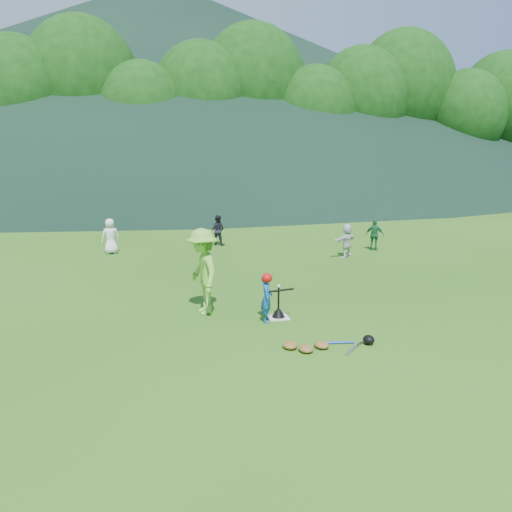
{
  "coord_description": "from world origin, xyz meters",
  "views": [
    {
      "loc": [
        -2.65,
        -10.38,
        3.71
      ],
      "look_at": [
        0.0,
        2.5,
        0.9
      ],
      "focal_mm": 35.0,
      "sensor_mm": 36.0,
      "label": 1
    }
  ],
  "objects_px": {
    "fielder_b": "(218,230)",
    "equipment_pile": "(322,345)",
    "fielder_c": "(375,235)",
    "adult_coach": "(203,271)",
    "batter_child": "(267,298)",
    "fielder_d": "(347,241)",
    "fielder_a": "(110,236)",
    "batting_tee": "(278,312)",
    "home_plate": "(278,317)"
  },
  "relations": [
    {
      "from": "equipment_pile",
      "to": "fielder_c",
      "type": "bearing_deg",
      "value": 59.75
    },
    {
      "from": "fielder_b",
      "to": "fielder_d",
      "type": "relative_size",
      "value": 1.01
    },
    {
      "from": "adult_coach",
      "to": "equipment_pile",
      "type": "xyz_separation_m",
      "value": [
        2.0,
        -2.56,
        -0.92
      ]
    },
    {
      "from": "fielder_c",
      "to": "batting_tee",
      "type": "distance_m",
      "value": 8.65
    },
    {
      "from": "adult_coach",
      "to": "batting_tee",
      "type": "bearing_deg",
      "value": 56.85
    },
    {
      "from": "fielder_c",
      "to": "fielder_d",
      "type": "xyz_separation_m",
      "value": [
        -1.49,
        -0.93,
        0.01
      ]
    },
    {
      "from": "batter_child",
      "to": "fielder_a",
      "type": "height_order",
      "value": "fielder_a"
    },
    {
      "from": "home_plate",
      "to": "adult_coach",
      "type": "height_order",
      "value": "adult_coach"
    },
    {
      "from": "fielder_c",
      "to": "batter_child",
      "type": "bearing_deg",
      "value": 85.29
    },
    {
      "from": "batter_child",
      "to": "fielder_c",
      "type": "height_order",
      "value": "fielder_c"
    },
    {
      "from": "fielder_b",
      "to": "fielder_d",
      "type": "distance_m",
      "value": 5.22
    },
    {
      "from": "fielder_a",
      "to": "fielder_c",
      "type": "xyz_separation_m",
      "value": [
        9.64,
        -1.37,
        -0.06
      ]
    },
    {
      "from": "batter_child",
      "to": "equipment_pile",
      "type": "height_order",
      "value": "batter_child"
    },
    {
      "from": "batter_child",
      "to": "adult_coach",
      "type": "bearing_deg",
      "value": 72.41
    },
    {
      "from": "fielder_a",
      "to": "fielder_b",
      "type": "xyz_separation_m",
      "value": [
        4.02,
        0.88,
        -0.05
      ]
    },
    {
      "from": "home_plate",
      "to": "fielder_b",
      "type": "height_order",
      "value": "fielder_b"
    },
    {
      "from": "fielder_b",
      "to": "fielder_c",
      "type": "xyz_separation_m",
      "value": [
        5.62,
        -2.25,
        -0.02
      ]
    },
    {
      "from": "adult_coach",
      "to": "fielder_a",
      "type": "height_order",
      "value": "adult_coach"
    },
    {
      "from": "adult_coach",
      "to": "fielder_d",
      "type": "relative_size",
      "value": 1.67
    },
    {
      "from": "batter_child",
      "to": "batting_tee",
      "type": "distance_m",
      "value": 0.55
    },
    {
      "from": "home_plate",
      "to": "batter_child",
      "type": "relative_size",
      "value": 0.42
    },
    {
      "from": "home_plate",
      "to": "batter_child",
      "type": "height_order",
      "value": "batter_child"
    },
    {
      "from": "batter_child",
      "to": "fielder_b",
      "type": "bearing_deg",
      "value": 15.52
    },
    {
      "from": "adult_coach",
      "to": "fielder_c",
      "type": "xyz_separation_m",
      "value": [
        7.03,
        6.06,
        -0.41
      ]
    },
    {
      "from": "batter_child",
      "to": "equipment_pile",
      "type": "relative_size",
      "value": 0.59
    },
    {
      "from": "adult_coach",
      "to": "fielder_a",
      "type": "xyz_separation_m",
      "value": [
        -2.61,
        7.42,
        -0.35
      ]
    },
    {
      "from": "batter_child",
      "to": "adult_coach",
      "type": "relative_size",
      "value": 0.54
    },
    {
      "from": "adult_coach",
      "to": "fielder_c",
      "type": "distance_m",
      "value": 9.28
    },
    {
      "from": "adult_coach",
      "to": "fielder_b",
      "type": "relative_size",
      "value": 1.65
    },
    {
      "from": "batting_tee",
      "to": "fielder_c",
      "type": "bearing_deg",
      "value": 51.23
    },
    {
      "from": "batter_child",
      "to": "fielder_d",
      "type": "distance_m",
      "value": 7.34
    },
    {
      "from": "fielder_d",
      "to": "fielder_b",
      "type": "bearing_deg",
      "value": -69.06
    },
    {
      "from": "fielder_b",
      "to": "adult_coach",
      "type": "bearing_deg",
      "value": 106.97
    },
    {
      "from": "home_plate",
      "to": "batting_tee",
      "type": "distance_m",
      "value": 0.12
    },
    {
      "from": "home_plate",
      "to": "fielder_c",
      "type": "bearing_deg",
      "value": 51.23
    },
    {
      "from": "fielder_b",
      "to": "equipment_pile",
      "type": "distance_m",
      "value": 10.89
    },
    {
      "from": "fielder_a",
      "to": "home_plate",
      "type": "bearing_deg",
      "value": 101.5
    },
    {
      "from": "home_plate",
      "to": "fielder_d",
      "type": "relative_size",
      "value": 0.38
    },
    {
      "from": "batter_child",
      "to": "batting_tee",
      "type": "height_order",
      "value": "batter_child"
    },
    {
      "from": "fielder_a",
      "to": "equipment_pile",
      "type": "bearing_deg",
      "value": 98.75
    },
    {
      "from": "home_plate",
      "to": "fielder_a",
      "type": "bearing_deg",
      "value": 117.58
    },
    {
      "from": "home_plate",
      "to": "adult_coach",
      "type": "relative_size",
      "value": 0.23
    },
    {
      "from": "fielder_a",
      "to": "fielder_d",
      "type": "relative_size",
      "value": 1.09
    },
    {
      "from": "fielder_b",
      "to": "equipment_pile",
      "type": "bearing_deg",
      "value": 119.72
    },
    {
      "from": "batter_child",
      "to": "fielder_b",
      "type": "height_order",
      "value": "fielder_b"
    },
    {
      "from": "fielder_b",
      "to": "fielder_c",
      "type": "bearing_deg",
      "value": -175.24
    },
    {
      "from": "batter_child",
      "to": "fielder_d",
      "type": "bearing_deg",
      "value": -19.1
    },
    {
      "from": "fielder_b",
      "to": "equipment_pile",
      "type": "xyz_separation_m",
      "value": [
        0.6,
        -10.87,
        -0.53
      ]
    },
    {
      "from": "fielder_a",
      "to": "fielder_d",
      "type": "distance_m",
      "value": 8.47
    },
    {
      "from": "fielder_c",
      "to": "fielder_d",
      "type": "bearing_deg",
      "value": 67.0
    }
  ]
}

